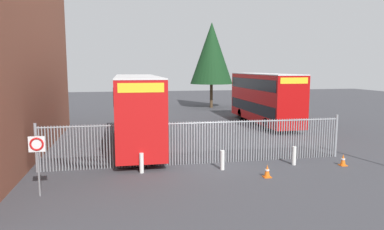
{
  "coord_description": "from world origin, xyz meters",
  "views": [
    {
      "loc": [
        -4.15,
        -17.35,
        4.9
      ],
      "look_at": [
        0.0,
        4.0,
        2.0
      ],
      "focal_mm": 33.06,
      "sensor_mm": 36.0,
      "label": 1
    }
  ],
  "objects_px": {
    "traffic_cone_by_gate": "(343,160)",
    "double_decker_bus_near_gate": "(137,109)",
    "bollard_near_left": "(142,163)",
    "double_decker_bus_behind_fence_left": "(264,97)",
    "bollard_center_front": "(222,160)",
    "traffic_cone_mid_forecourt": "(267,171)",
    "speed_limit_sign_post": "(37,151)",
    "bollard_near_right": "(294,156)"
  },
  "relations": [
    {
      "from": "double_decker_bus_behind_fence_left",
      "to": "bollard_near_left",
      "type": "relative_size",
      "value": 11.38
    },
    {
      "from": "double_decker_bus_near_gate",
      "to": "traffic_cone_mid_forecourt",
      "type": "xyz_separation_m",
      "value": [
        5.48,
        -7.26,
        -2.13
      ]
    },
    {
      "from": "traffic_cone_mid_forecourt",
      "to": "speed_limit_sign_post",
      "type": "relative_size",
      "value": 0.25
    },
    {
      "from": "double_decker_bus_near_gate",
      "to": "traffic_cone_by_gate",
      "type": "height_order",
      "value": "double_decker_bus_near_gate"
    },
    {
      "from": "double_decker_bus_near_gate",
      "to": "traffic_cone_by_gate",
      "type": "distance_m",
      "value": 11.96
    },
    {
      "from": "traffic_cone_by_gate",
      "to": "speed_limit_sign_post",
      "type": "height_order",
      "value": "speed_limit_sign_post"
    },
    {
      "from": "bollard_center_front",
      "to": "bollard_near_right",
      "type": "xyz_separation_m",
      "value": [
        3.82,
        0.15,
        0.0
      ]
    },
    {
      "from": "bollard_near_right",
      "to": "traffic_cone_mid_forecourt",
      "type": "bearing_deg",
      "value": -142.05
    },
    {
      "from": "bollard_center_front",
      "to": "traffic_cone_mid_forecourt",
      "type": "xyz_separation_m",
      "value": [
        1.65,
        -1.54,
        -0.19
      ]
    },
    {
      "from": "traffic_cone_mid_forecourt",
      "to": "speed_limit_sign_post",
      "type": "distance_m",
      "value": 9.67
    },
    {
      "from": "double_decker_bus_behind_fence_left",
      "to": "speed_limit_sign_post",
      "type": "distance_m",
      "value": 21.44
    },
    {
      "from": "bollard_center_front",
      "to": "speed_limit_sign_post",
      "type": "xyz_separation_m",
      "value": [
        -7.89,
        -2.11,
        1.3
      ]
    },
    {
      "from": "double_decker_bus_near_gate",
      "to": "bollard_center_front",
      "type": "distance_m",
      "value": 7.15
    },
    {
      "from": "traffic_cone_mid_forecourt",
      "to": "speed_limit_sign_post",
      "type": "bearing_deg",
      "value": -176.63
    },
    {
      "from": "traffic_cone_by_gate",
      "to": "double_decker_bus_near_gate",
      "type": "bearing_deg",
      "value": 148.31
    },
    {
      "from": "speed_limit_sign_post",
      "to": "bollard_near_right",
      "type": "bearing_deg",
      "value": 10.89
    },
    {
      "from": "bollard_center_front",
      "to": "traffic_cone_mid_forecourt",
      "type": "bearing_deg",
      "value": -43.03
    },
    {
      "from": "bollard_near_left",
      "to": "traffic_cone_mid_forecourt",
      "type": "height_order",
      "value": "bollard_near_left"
    },
    {
      "from": "bollard_near_left",
      "to": "speed_limit_sign_post",
      "type": "bearing_deg",
      "value": -149.92
    },
    {
      "from": "bollard_near_left",
      "to": "traffic_cone_mid_forecourt",
      "type": "bearing_deg",
      "value": -17.72
    },
    {
      "from": "double_decker_bus_near_gate",
      "to": "double_decker_bus_behind_fence_left",
      "type": "distance_m",
      "value": 13.34
    },
    {
      "from": "double_decker_bus_behind_fence_left",
      "to": "speed_limit_sign_post",
      "type": "relative_size",
      "value": 4.5
    },
    {
      "from": "double_decker_bus_behind_fence_left",
      "to": "bollard_near_right",
      "type": "xyz_separation_m",
      "value": [
        -3.61,
        -12.73,
        -1.95
      ]
    },
    {
      "from": "bollard_near_right",
      "to": "traffic_cone_by_gate",
      "type": "relative_size",
      "value": 1.61
    },
    {
      "from": "double_decker_bus_near_gate",
      "to": "traffic_cone_by_gate",
      "type": "bearing_deg",
      "value": -31.69
    },
    {
      "from": "traffic_cone_by_gate",
      "to": "speed_limit_sign_post",
      "type": "distance_m",
      "value": 14.25
    },
    {
      "from": "speed_limit_sign_post",
      "to": "bollard_center_front",
      "type": "bearing_deg",
      "value": 14.95
    },
    {
      "from": "bollard_center_front",
      "to": "traffic_cone_mid_forecourt",
      "type": "distance_m",
      "value": 2.27
    },
    {
      "from": "double_decker_bus_near_gate",
      "to": "speed_limit_sign_post",
      "type": "bearing_deg",
      "value": -117.45
    },
    {
      "from": "bollard_near_left",
      "to": "speed_limit_sign_post",
      "type": "height_order",
      "value": "speed_limit_sign_post"
    },
    {
      "from": "bollard_near_right",
      "to": "speed_limit_sign_post",
      "type": "relative_size",
      "value": 0.4
    },
    {
      "from": "double_decker_bus_behind_fence_left",
      "to": "traffic_cone_mid_forecourt",
      "type": "xyz_separation_m",
      "value": [
        -5.78,
        -14.42,
        -2.13
      ]
    },
    {
      "from": "double_decker_bus_behind_fence_left",
      "to": "bollard_near_right",
      "type": "relative_size",
      "value": 11.38
    },
    {
      "from": "bollard_near_left",
      "to": "traffic_cone_by_gate",
      "type": "xyz_separation_m",
      "value": [
        10.06,
        -0.68,
        -0.19
      ]
    },
    {
      "from": "bollard_center_front",
      "to": "speed_limit_sign_post",
      "type": "relative_size",
      "value": 0.4
    },
    {
      "from": "bollard_near_right",
      "to": "traffic_cone_mid_forecourt",
      "type": "relative_size",
      "value": 1.61
    },
    {
      "from": "bollard_near_left",
      "to": "bollard_center_front",
      "type": "distance_m",
      "value": 3.88
    },
    {
      "from": "bollard_center_front",
      "to": "traffic_cone_mid_forecourt",
      "type": "relative_size",
      "value": 1.61
    },
    {
      "from": "bollard_near_right",
      "to": "traffic_cone_mid_forecourt",
      "type": "xyz_separation_m",
      "value": [
        -2.17,
        -1.69,
        -0.19
      ]
    },
    {
      "from": "double_decker_bus_near_gate",
      "to": "bollard_near_left",
      "type": "height_order",
      "value": "double_decker_bus_near_gate"
    },
    {
      "from": "bollard_near_left",
      "to": "double_decker_bus_behind_fence_left",
      "type": "bearing_deg",
      "value": 48.25
    },
    {
      "from": "double_decker_bus_near_gate",
      "to": "traffic_cone_mid_forecourt",
      "type": "bearing_deg",
      "value": -52.97
    }
  ]
}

